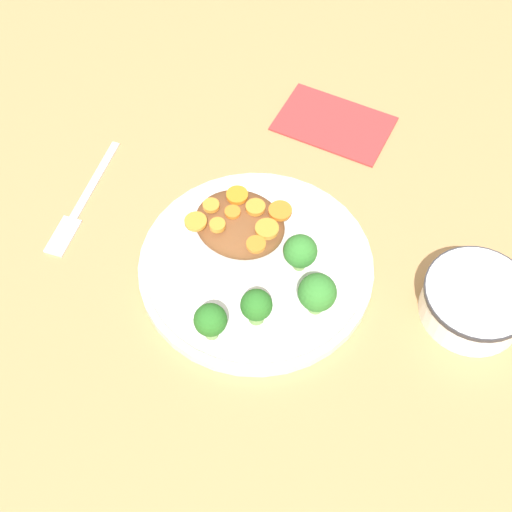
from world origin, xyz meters
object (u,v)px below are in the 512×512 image
object	(u,v)px
dip_bowl	(475,300)
fork	(79,207)
plate	(256,266)
napkin	(334,123)

from	to	relation	value
dip_bowl	fork	bearing A→B (deg)	13.12
plate	napkin	bearing A→B (deg)	-83.52
dip_bowl	napkin	bearing A→B (deg)	-34.02
dip_bowl	napkin	distance (m)	0.32
plate	fork	xyz separation A→B (m)	(0.23, 0.03, -0.01)
plate	dip_bowl	world-z (taller)	dip_bowl
dip_bowl	napkin	xyz separation A→B (m)	(0.26, -0.18, -0.02)
plate	dip_bowl	size ratio (longest dim) A/B	2.29
plate	dip_bowl	distance (m)	0.24
napkin	dip_bowl	bearing A→B (deg)	145.98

